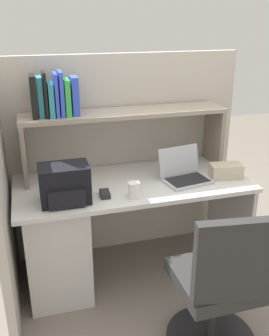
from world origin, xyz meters
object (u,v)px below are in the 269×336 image
object	(u,v)px
computer_mouse	(105,194)
tissue_box	(226,171)
backpack	(65,185)
paper_cup	(134,190)
laptop	(184,173)
office_chair	(219,294)

from	to	relation	value
computer_mouse	tissue_box	bearing A→B (deg)	7.56
backpack	computer_mouse	bearing A→B (deg)	1.81
computer_mouse	paper_cup	xyz separation A→B (m)	(0.17, -0.07, 0.04)
paper_cup	tissue_box	xyz separation A→B (m)	(0.71, 0.13, -0.00)
paper_cup	tissue_box	size ratio (longest dim) A/B	0.47
laptop	backpack	size ratio (longest dim) A/B	1.16
laptop	computer_mouse	size ratio (longest dim) A/B	3.34
backpack	computer_mouse	world-z (taller)	backpack
computer_mouse	paper_cup	distance (m)	0.19
laptop	tissue_box	size ratio (longest dim) A/B	1.58
paper_cup	computer_mouse	bearing A→B (deg)	158.14
laptop	backpack	distance (m)	0.84
paper_cup	backpack	bearing A→B (deg)	171.74
laptop	office_chair	distance (m)	0.88
computer_mouse	office_chair	distance (m)	0.90
paper_cup	office_chair	world-z (taller)	office_chair
computer_mouse	tissue_box	size ratio (longest dim) A/B	0.47
laptop	backpack	bearing A→B (deg)	-172.44
laptop	paper_cup	world-z (taller)	laptop
computer_mouse	office_chair	bearing A→B (deg)	-51.19
tissue_box	office_chair	size ratio (longest dim) A/B	0.24
tissue_box	backpack	bearing A→B (deg)	-168.16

